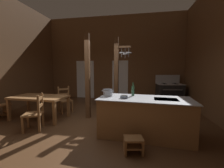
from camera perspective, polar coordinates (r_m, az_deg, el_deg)
name	(u,v)px	position (r m, az deg, el deg)	size (l,w,h in m)	color
ground_plane	(90,128)	(4.25, -8.74, -16.95)	(7.90, 8.60, 0.10)	#4C301C
wall_back	(114,58)	(7.80, 0.69, 10.21)	(7.90, 0.14, 4.36)	brown
glazed_door_back_left	(85,79)	(8.15, -10.57, 1.78)	(1.00, 0.01, 2.05)	white
glazed_panel_back_right	(120,80)	(7.67, 3.20, 1.63)	(0.84, 0.01, 2.05)	white
kitchen_island	(144,117)	(3.62, 12.71, -12.60)	(2.22, 1.11, 0.92)	olive
stove_range	(169,93)	(7.19, 21.78, -3.43)	(1.22, 0.93, 1.32)	black
support_post_with_pot_rack	(117,73)	(5.13, 2.07, 4.34)	(0.61, 0.20, 2.71)	brown
support_post_center	(88,77)	(4.70, -9.63, 2.90)	(0.14, 0.14, 2.71)	brown
step_stool	(133,144)	(3.00, 8.46, -22.42)	(0.41, 0.34, 0.30)	brown
dining_table	(39,99)	(5.16, -26.83, -5.30)	(1.73, 0.96, 0.74)	olive
ladderback_chair_near_window	(65,100)	(5.70, -18.17, -5.99)	(0.62, 0.62, 0.95)	brown
ladderback_chair_by_post	(35,113)	(4.33, -28.16, -10.16)	(0.58, 0.58, 0.95)	brown
stockpot_on_counter	(108,93)	(3.65, -1.65, -3.43)	(0.32, 0.24, 0.18)	#A8AAB2
mixing_bowl_on_counter	(124,97)	(3.40, 4.80, -5.10)	(0.19, 0.19, 0.07)	slate
bottle_tall_on_counter	(133,90)	(3.74, 8.31, -2.54)	(0.07, 0.07, 0.34)	#2D5638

